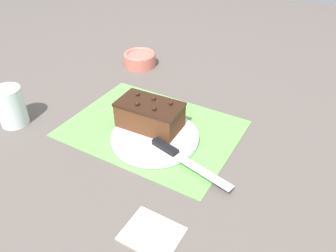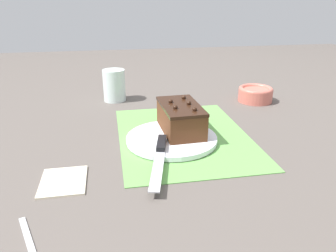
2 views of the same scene
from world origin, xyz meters
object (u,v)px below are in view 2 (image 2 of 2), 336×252
cake_plate (172,139)px  dessert_fork (32,250)px  serving_knife (160,152)px  drinking_glass (114,85)px  small_bowl (255,94)px  chocolate_cake (181,118)px

cake_plate → dessert_fork: cake_plate is taller
serving_knife → drinking_glass: size_ratio=2.13×
serving_knife → drinking_glass: bearing=-66.3°
cake_plate → small_bowl: (-0.29, 0.36, 0.02)m
serving_knife → dessert_fork: size_ratio=1.61×
cake_plate → dessert_fork: size_ratio=1.59×
chocolate_cake → drinking_glass: drinking_glass is taller
drinking_glass → small_bowl: 0.50m
serving_knife → drinking_glass: (-0.48, -0.09, 0.03)m
small_bowl → dessert_fork: bearing=-45.2°
serving_knife → chocolate_cake: bearing=-107.9°
cake_plate → chocolate_cake: (-0.03, 0.03, 0.04)m
chocolate_cake → cake_plate: bearing=-43.2°
drinking_glass → serving_knife: bearing=10.4°
chocolate_cake → small_bowl: bearing=128.1°
dessert_fork → serving_knife: bearing=-154.1°
dessert_fork → small_bowl: bearing=-156.4°
chocolate_cake → serving_knife: bearing=-31.2°
small_bowl → chocolate_cake: bearing=-51.9°
cake_plate → drinking_glass: bearing=-161.2°
chocolate_cake → serving_knife: size_ratio=0.74×
chocolate_cake → drinking_glass: size_ratio=1.59×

